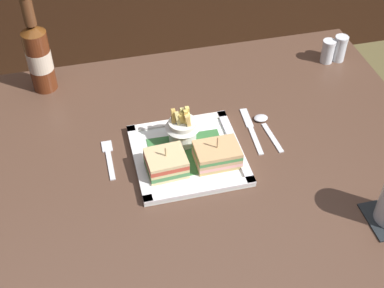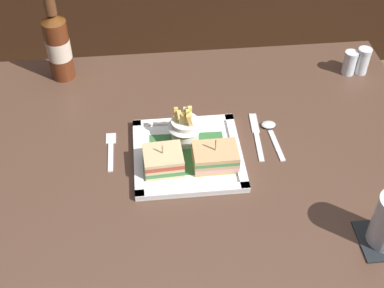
{
  "view_description": "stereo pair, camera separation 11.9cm",
  "coord_description": "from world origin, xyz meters",
  "px_view_note": "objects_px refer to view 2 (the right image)",
  "views": [
    {
      "loc": [
        -0.22,
        -0.84,
        1.62
      ],
      "look_at": [
        -0.01,
        -0.0,
        0.8
      ],
      "focal_mm": 49.45,
      "sensor_mm": 36.0,
      "label": 1
    },
    {
      "loc": [
        -0.1,
        -0.86,
        1.62
      ],
      "look_at": [
        -0.01,
        -0.0,
        0.8
      ],
      "focal_mm": 49.45,
      "sensor_mm": 36.0,
      "label": 2
    }
  ],
  "objects_px": {
    "sandwich_half_right": "(215,157)",
    "sandwich_half_left": "(163,160)",
    "dining_table": "(196,193)",
    "pepper_shaker": "(362,62)",
    "fries_cup": "(185,127)",
    "fork": "(111,149)",
    "salt_shaker": "(349,64)",
    "beer_bottle": "(58,44)",
    "spoon": "(271,130)",
    "square_plate": "(188,155)",
    "knife": "(256,134)"
  },
  "relations": [
    {
      "from": "sandwich_half_right",
      "to": "sandwich_half_left",
      "type": "bearing_deg",
      "value": -180.0
    },
    {
      "from": "dining_table",
      "to": "pepper_shaker",
      "type": "height_order",
      "value": "pepper_shaker"
    },
    {
      "from": "fries_cup",
      "to": "fork",
      "type": "distance_m",
      "value": 0.18
    },
    {
      "from": "fries_cup",
      "to": "salt_shaker",
      "type": "xyz_separation_m",
      "value": [
        0.47,
        0.24,
        -0.02
      ]
    },
    {
      "from": "fork",
      "to": "pepper_shaker",
      "type": "distance_m",
      "value": 0.72
    },
    {
      "from": "beer_bottle",
      "to": "salt_shaker",
      "type": "xyz_separation_m",
      "value": [
        0.78,
        -0.07,
        -0.07
      ]
    },
    {
      "from": "dining_table",
      "to": "sandwich_half_right",
      "type": "relative_size",
      "value": 11.36
    },
    {
      "from": "pepper_shaker",
      "to": "spoon",
      "type": "bearing_deg",
      "value": -143.93
    },
    {
      "from": "sandwich_half_right",
      "to": "spoon",
      "type": "xyz_separation_m",
      "value": [
        0.15,
        0.1,
        -0.03
      ]
    },
    {
      "from": "square_plate",
      "to": "fork",
      "type": "distance_m",
      "value": 0.18
    },
    {
      "from": "square_plate",
      "to": "pepper_shaker",
      "type": "height_order",
      "value": "pepper_shaker"
    },
    {
      "from": "sandwich_half_left",
      "to": "knife",
      "type": "relative_size",
      "value": 0.53
    },
    {
      "from": "dining_table",
      "to": "fork",
      "type": "distance_m",
      "value": 0.24
    },
    {
      "from": "sandwich_half_left",
      "to": "fries_cup",
      "type": "height_order",
      "value": "fries_cup"
    },
    {
      "from": "beer_bottle",
      "to": "fork",
      "type": "distance_m",
      "value": 0.35
    },
    {
      "from": "knife",
      "to": "square_plate",
      "type": "bearing_deg",
      "value": -161.04
    },
    {
      "from": "sandwich_half_right",
      "to": "pepper_shaker",
      "type": "bearing_deg",
      "value": 35.64
    },
    {
      "from": "fries_cup",
      "to": "beer_bottle",
      "type": "relative_size",
      "value": 0.37
    },
    {
      "from": "sandwich_half_left",
      "to": "sandwich_half_right",
      "type": "xyz_separation_m",
      "value": [
        0.12,
        0.0,
        -0.0
      ]
    },
    {
      "from": "beer_bottle",
      "to": "dining_table",
      "type": "bearing_deg",
      "value": -46.72
    },
    {
      "from": "sandwich_half_left",
      "to": "spoon",
      "type": "xyz_separation_m",
      "value": [
        0.27,
        0.1,
        -0.03
      ]
    },
    {
      "from": "dining_table",
      "to": "spoon",
      "type": "xyz_separation_m",
      "value": [
        0.19,
        0.07,
        0.13
      ]
    },
    {
      "from": "fries_cup",
      "to": "knife",
      "type": "xyz_separation_m",
      "value": [
        0.17,
        0.01,
        -0.05
      ]
    },
    {
      "from": "sandwich_half_right",
      "to": "pepper_shaker",
      "type": "xyz_separation_m",
      "value": [
        0.45,
        0.32,
        0.0
      ]
    },
    {
      "from": "square_plate",
      "to": "spoon",
      "type": "distance_m",
      "value": 0.22
    },
    {
      "from": "beer_bottle",
      "to": "pepper_shaker",
      "type": "distance_m",
      "value": 0.82
    },
    {
      "from": "fork",
      "to": "spoon",
      "type": "bearing_deg",
      "value": 3.41
    },
    {
      "from": "fork",
      "to": "spoon",
      "type": "relative_size",
      "value": 0.93
    },
    {
      "from": "square_plate",
      "to": "knife",
      "type": "bearing_deg",
      "value": 18.96
    },
    {
      "from": "square_plate",
      "to": "sandwich_half_left",
      "type": "bearing_deg",
      "value": -146.8
    },
    {
      "from": "dining_table",
      "to": "sandwich_half_left",
      "type": "bearing_deg",
      "value": -153.26
    },
    {
      "from": "knife",
      "to": "salt_shaker",
      "type": "bearing_deg",
      "value": 36.9
    },
    {
      "from": "pepper_shaker",
      "to": "fork",
      "type": "bearing_deg",
      "value": -160.68
    },
    {
      "from": "fork",
      "to": "salt_shaker",
      "type": "height_order",
      "value": "salt_shaker"
    },
    {
      "from": "fries_cup",
      "to": "spoon",
      "type": "height_order",
      "value": "fries_cup"
    },
    {
      "from": "sandwich_half_right",
      "to": "fries_cup",
      "type": "bearing_deg",
      "value": 125.8
    },
    {
      "from": "sandwich_half_left",
      "to": "salt_shaker",
      "type": "height_order",
      "value": "sandwich_half_left"
    },
    {
      "from": "fries_cup",
      "to": "knife",
      "type": "bearing_deg",
      "value": 4.71
    },
    {
      "from": "fries_cup",
      "to": "pepper_shaker",
      "type": "height_order",
      "value": "fries_cup"
    },
    {
      "from": "dining_table",
      "to": "sandwich_half_left",
      "type": "relative_size",
      "value": 12.57
    },
    {
      "from": "spoon",
      "to": "salt_shaker",
      "type": "relative_size",
      "value": 2.03
    },
    {
      "from": "knife",
      "to": "spoon",
      "type": "distance_m",
      "value": 0.04
    },
    {
      "from": "knife",
      "to": "pepper_shaker",
      "type": "bearing_deg",
      "value": 33.85
    },
    {
      "from": "fries_cup",
      "to": "beer_bottle",
      "type": "xyz_separation_m",
      "value": [
        -0.31,
        0.3,
        0.05
      ]
    },
    {
      "from": "fork",
      "to": "fries_cup",
      "type": "bearing_deg",
      "value": 0.51
    },
    {
      "from": "sandwich_half_right",
      "to": "square_plate",
      "type": "bearing_deg",
      "value": 146.8
    },
    {
      "from": "square_plate",
      "to": "spoon",
      "type": "relative_size",
      "value": 1.81
    },
    {
      "from": "dining_table",
      "to": "pepper_shaker",
      "type": "relative_size",
      "value": 14.99
    },
    {
      "from": "beer_bottle",
      "to": "salt_shaker",
      "type": "relative_size",
      "value": 4.05
    },
    {
      "from": "sandwich_half_right",
      "to": "beer_bottle",
      "type": "bearing_deg",
      "value": 133.41
    }
  ]
}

